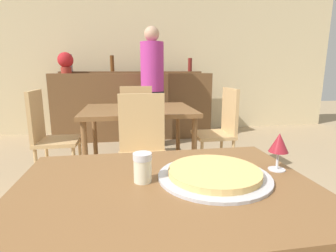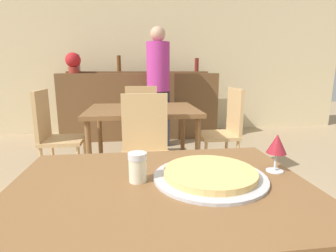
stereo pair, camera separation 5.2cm
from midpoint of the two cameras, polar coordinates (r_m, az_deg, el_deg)
name	(u,v)px [view 2 (the right image)]	position (r m, az deg, el deg)	size (l,w,h in m)	color
wall_back	(138,56)	(5.02, -6.16, 14.84)	(8.00, 0.05, 2.80)	beige
dining_table_near	(161,204)	(1.03, -0.05, -16.61)	(1.11, 0.80, 0.74)	brown
dining_table_far	(143,116)	(2.70, -4.97, 2.18)	(1.10, 0.88, 0.77)	brown
bar_counter	(140,106)	(4.55, -5.79, 4.42)	(2.60, 0.56, 1.10)	brown
bar_back_shelf	(139,70)	(4.65, -6.01, 12.00)	(2.39, 0.24, 0.35)	brown
chair_far_side_front	(146,145)	(2.14, -4.22, -4.23)	(0.40, 0.40, 0.96)	tan
chair_far_side_back	(141,119)	(3.32, -5.36, 1.61)	(0.40, 0.40, 0.96)	tan
chair_far_side_left	(54,132)	(2.83, -23.12, -1.13)	(0.40, 0.40, 0.96)	tan
chair_far_side_right	(225,127)	(2.90, 12.87, -0.18)	(0.40, 0.40, 0.96)	tan
pizza_tray	(210,174)	(1.05, 10.52, -10.34)	(0.44, 0.44, 0.04)	#B7B7BC
cheese_shaker	(138,167)	(1.00, -5.14, -8.87)	(0.07, 0.07, 0.11)	beige
person_standing	(158,83)	(3.95, -1.76, 9.34)	(0.34, 0.34, 1.77)	#2D2D38
wine_glass	(277,145)	(1.17, 23.80, -3.79)	(0.08, 0.08, 0.16)	silver
potted_plant	(73,62)	(4.56, -19.64, 13.06)	(0.24, 0.24, 0.33)	maroon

